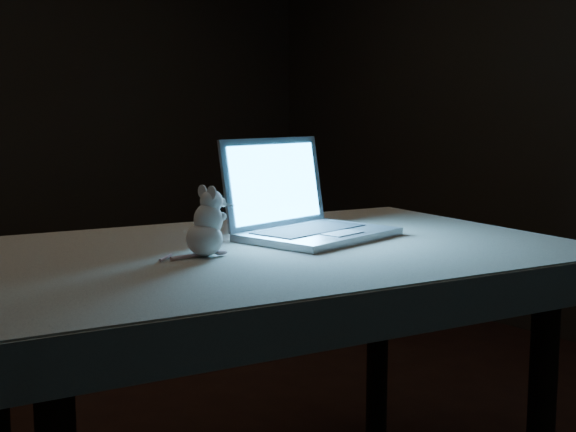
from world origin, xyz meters
TOP-DOWN VIEW (x-y plane):
  - table at (-0.14, -0.47)m, footprint 1.69×1.22m
  - tablecloth at (-0.23, -0.49)m, footprint 1.74×1.22m
  - laptop at (0.07, -0.44)m, footprint 0.49×0.45m
  - plush_mouse at (-0.35, -0.48)m, footprint 0.15×0.15m

SIDE VIEW (x-z plane):
  - table at x=-0.14m, z-range 0.00..0.83m
  - tablecloth at x=-0.23m, z-range 0.73..0.84m
  - plush_mouse at x=-0.35m, z-range 0.84..1.02m
  - laptop at x=0.07m, z-range 0.84..1.14m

